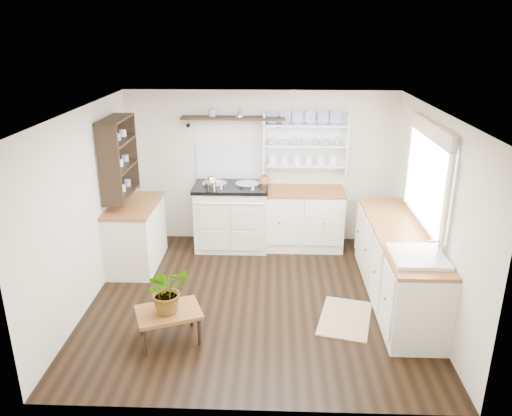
# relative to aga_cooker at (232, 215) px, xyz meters

# --- Properties ---
(floor) EXTENTS (4.00, 3.80, 0.01)m
(floor) POSITION_rel_aga_cooker_xyz_m (0.43, -1.57, -0.49)
(floor) COLOR black
(floor) RESTS_ON ground
(wall_back) EXTENTS (4.00, 0.02, 2.30)m
(wall_back) POSITION_rel_aga_cooker_xyz_m (0.43, 0.33, 0.66)
(wall_back) COLOR beige
(wall_back) RESTS_ON ground
(wall_right) EXTENTS (0.02, 3.80, 2.30)m
(wall_right) POSITION_rel_aga_cooker_xyz_m (2.43, -1.57, 0.66)
(wall_right) COLOR beige
(wall_right) RESTS_ON ground
(wall_left) EXTENTS (0.02, 3.80, 2.30)m
(wall_left) POSITION_rel_aga_cooker_xyz_m (-1.57, -1.57, 0.66)
(wall_left) COLOR beige
(wall_left) RESTS_ON ground
(ceiling) EXTENTS (4.00, 3.80, 0.01)m
(ceiling) POSITION_rel_aga_cooker_xyz_m (0.43, -1.57, 1.81)
(ceiling) COLOR white
(ceiling) RESTS_ON wall_back
(window) EXTENTS (0.08, 1.55, 1.22)m
(window) POSITION_rel_aga_cooker_xyz_m (2.38, -1.42, 1.07)
(window) COLOR white
(window) RESTS_ON wall_right
(aga_cooker) EXTENTS (1.09, 0.75, 1.00)m
(aga_cooker) POSITION_rel_aga_cooker_xyz_m (0.00, 0.00, 0.00)
(aga_cooker) COLOR beige
(aga_cooker) RESTS_ON floor
(back_cabinets) EXTENTS (1.27, 0.63, 0.90)m
(back_cabinets) POSITION_rel_aga_cooker_xyz_m (1.03, 0.03, -0.03)
(back_cabinets) COLOR white
(back_cabinets) RESTS_ON floor
(right_cabinets) EXTENTS (0.62, 2.43, 0.90)m
(right_cabinets) POSITION_rel_aga_cooker_xyz_m (2.13, -1.47, -0.03)
(right_cabinets) COLOR white
(right_cabinets) RESTS_ON floor
(belfast_sink) EXTENTS (0.55, 0.60, 0.45)m
(belfast_sink) POSITION_rel_aga_cooker_xyz_m (2.13, -2.22, 0.31)
(belfast_sink) COLOR white
(belfast_sink) RESTS_ON right_cabinets
(left_cabinets) EXTENTS (0.62, 1.13, 0.90)m
(left_cabinets) POSITION_rel_aga_cooker_xyz_m (-1.27, -0.67, -0.03)
(left_cabinets) COLOR white
(left_cabinets) RESTS_ON floor
(plate_rack) EXTENTS (1.20, 0.22, 0.90)m
(plate_rack) POSITION_rel_aga_cooker_xyz_m (1.08, 0.29, 1.06)
(plate_rack) COLOR white
(plate_rack) RESTS_ON wall_back
(high_shelf) EXTENTS (1.50, 0.29, 0.16)m
(high_shelf) POSITION_rel_aga_cooker_xyz_m (0.03, 0.21, 1.41)
(high_shelf) COLOR black
(high_shelf) RESTS_ON wall_back
(left_shelving) EXTENTS (0.28, 0.80, 1.05)m
(left_shelving) POSITION_rel_aga_cooker_xyz_m (-1.41, -0.67, 1.06)
(left_shelving) COLOR black
(left_shelving) RESTS_ON wall_left
(kettle) EXTENTS (0.17, 0.17, 0.21)m
(kettle) POSITION_rel_aga_cooker_xyz_m (-0.28, -0.12, 0.54)
(kettle) COLOR silver
(kettle) RESTS_ON aga_cooker
(utensil_crock) EXTENTS (0.14, 0.14, 0.16)m
(utensil_crock) POSITION_rel_aga_cooker_xyz_m (0.47, 0.11, 0.50)
(utensil_crock) COLOR #A2613B
(utensil_crock) RESTS_ON back_cabinets
(center_table) EXTENTS (0.78, 0.68, 0.36)m
(center_table) POSITION_rel_aga_cooker_xyz_m (-0.46, -2.46, -0.18)
(center_table) COLOR brown
(center_table) RESTS_ON floor
(potted_plant) EXTENTS (0.59, 0.58, 0.49)m
(potted_plant) POSITION_rel_aga_cooker_xyz_m (-0.46, -2.46, 0.11)
(potted_plant) COLOR #3F7233
(potted_plant) RESTS_ON center_table
(floor_rug) EXTENTS (0.74, 0.96, 0.02)m
(floor_rug) POSITION_rel_aga_cooker_xyz_m (1.46, -1.98, -0.49)
(floor_rug) COLOR #836B4C
(floor_rug) RESTS_ON floor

